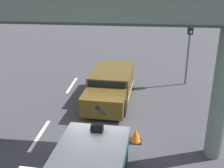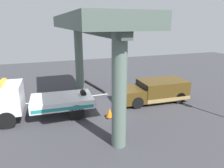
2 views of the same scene
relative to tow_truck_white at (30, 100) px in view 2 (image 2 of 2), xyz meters
name	(u,v)px [view 2 (image 2 of 2)]	position (x,y,z in m)	size (l,w,h in m)	color
ground_plane	(103,109)	(-4.68, 0.04, -1.25)	(60.00, 40.00, 0.10)	#38383D
lane_stripe_west	(156,88)	(-10.68, -2.66, -1.20)	(2.60, 0.16, 0.01)	silver
lane_stripe_mid	(93,96)	(-4.68, -2.66, -1.20)	(2.60, 0.16, 0.01)	silver
lane_stripe_east	(13,105)	(1.32, -2.66, -1.20)	(2.60, 0.16, 0.01)	silver
tow_truck_white	(30,100)	(0.00, 0.00, 0.00)	(7.31, 2.70, 2.46)	white
towed_van_green	(155,91)	(-8.86, 0.04, -0.42)	(5.30, 2.45, 1.58)	#4C3814
overpass_structure	(92,29)	(-4.05, 0.04, 4.19)	(3.60, 11.27, 6.22)	#596B60
traffic_cone_orange	(109,113)	(-4.65, 1.61, -0.91)	(0.52, 0.52, 0.62)	orange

